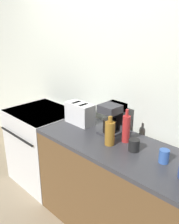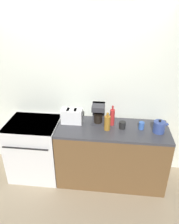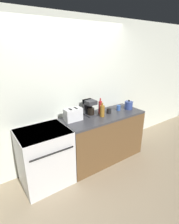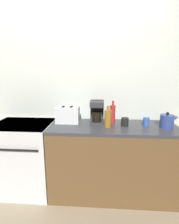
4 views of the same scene
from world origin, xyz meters
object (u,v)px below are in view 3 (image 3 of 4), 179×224
(coffee_maker, at_px, (89,107))
(bottle_amber, at_px, (102,111))
(cup_black, at_px, (109,111))
(cup_blue, at_px, (118,108))
(bottle_red, at_px, (100,107))
(stove, at_px, (45,157))
(toaster, at_px, (73,115))
(kettle, at_px, (129,105))

(coffee_maker, height_order, bottle_amber, coffee_maker)
(bottle_amber, xyz_separation_m, cup_black, (0.21, 0.06, -0.06))
(cup_blue, bearing_deg, bottle_red, 170.53)
(cup_black, xyz_separation_m, cup_blue, (0.26, 0.01, 0.00))
(stove, relative_size, cup_blue, 8.87)
(toaster, relative_size, cup_blue, 2.88)
(stove, distance_m, bottle_amber, 1.22)
(coffee_maker, height_order, cup_blue, coffee_maker)
(bottle_amber, bearing_deg, kettle, 1.69)
(bottle_amber, bearing_deg, cup_blue, 8.67)
(cup_black, height_order, cup_blue, cup_blue)
(bottle_red, xyz_separation_m, cup_black, (0.15, -0.08, -0.07))
(kettle, xyz_separation_m, coffee_maker, (-0.83, 0.19, 0.07))
(bottle_red, distance_m, bottle_amber, 0.15)
(kettle, distance_m, bottle_red, 0.64)
(stove, relative_size, kettle, 4.60)
(coffee_maker, xyz_separation_m, cup_black, (0.35, -0.15, -0.10))
(bottle_amber, bearing_deg, bottle_red, 65.34)
(stove, bearing_deg, toaster, 7.56)
(kettle, relative_size, cup_blue, 1.93)
(bottle_amber, distance_m, cup_black, 0.22)
(kettle, bearing_deg, bottle_red, 169.39)
(kettle, relative_size, toaster, 0.67)
(kettle, height_order, toaster, toaster)
(toaster, relative_size, bottle_amber, 1.17)
(bottle_red, bearing_deg, bottle_amber, -114.66)
(stove, xyz_separation_m, kettle, (1.78, -0.04, 0.53))
(stove, xyz_separation_m, bottle_red, (1.15, 0.08, 0.57))
(cup_blue, bearing_deg, bottle_amber, -171.33)
(stove, relative_size, coffee_maker, 3.25)
(bottle_amber, relative_size, cup_blue, 2.46)
(kettle, xyz_separation_m, toaster, (-1.21, 0.11, 0.03))
(stove, xyz_separation_m, cup_black, (1.30, 0.00, 0.50))
(kettle, relative_size, bottle_amber, 0.78)
(cup_black, bearing_deg, cup_blue, 3.06)
(coffee_maker, xyz_separation_m, bottle_amber, (0.14, -0.21, -0.04))
(bottle_red, bearing_deg, cup_black, -29.21)
(kettle, distance_m, toaster, 1.21)
(kettle, distance_m, bottle_amber, 0.69)
(bottle_red, xyz_separation_m, bottle_amber, (-0.06, -0.14, -0.02))
(bottle_red, relative_size, bottle_amber, 1.17)
(cup_blue, bearing_deg, stove, -179.48)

